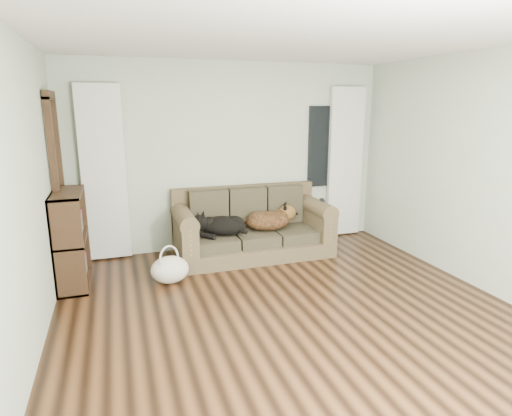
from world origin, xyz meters
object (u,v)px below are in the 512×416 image
object	(u,v)px
dog_shepherd	(270,219)
dog_black_lab	(221,225)
sofa	(253,223)
bookshelf	(71,242)
tote_bag	(170,270)

from	to	relation	value
dog_shepherd	dog_black_lab	bearing A→B (deg)	8.17
sofa	bookshelf	size ratio (longest dim) A/B	1.92
dog_black_lab	tote_bag	world-z (taller)	dog_black_lab
dog_black_lab	bookshelf	world-z (taller)	bookshelf
dog_shepherd	bookshelf	size ratio (longest dim) A/B	0.58
dog_black_lab	bookshelf	bearing A→B (deg)	-147.58
sofa	bookshelf	bearing A→B (deg)	-173.07
sofa	dog_shepherd	size ratio (longest dim) A/B	3.30
dog_black_lab	bookshelf	xyz separation A→B (m)	(-1.80, -0.22, 0.02)
dog_black_lab	sofa	bearing A→B (deg)	31.86
sofa	dog_black_lab	world-z (taller)	sofa
dog_black_lab	bookshelf	distance (m)	1.81
tote_bag	bookshelf	bearing A→B (deg)	162.14
sofa	dog_shepherd	xyz separation A→B (m)	(0.24, -0.01, 0.04)
bookshelf	sofa	bearing A→B (deg)	8.19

